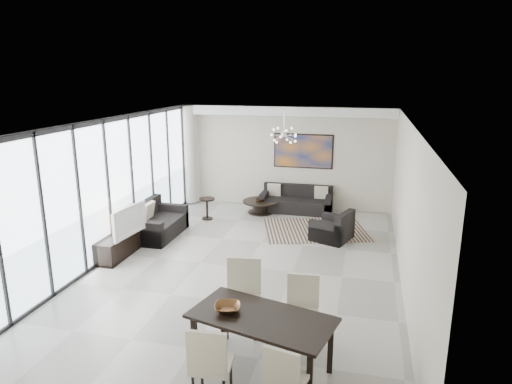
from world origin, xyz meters
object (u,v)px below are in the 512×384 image
(television, at_px, (125,220))
(dining_table, at_px, (262,322))
(coffee_table, at_px, (261,206))
(tv_console, at_px, (121,244))
(sofa_main, at_px, (296,203))

(television, relative_size, dining_table, 0.55)
(coffee_table, height_order, television, television)
(television, bearing_deg, tv_console, 83.00)
(sofa_main, height_order, television, television)
(sofa_main, height_order, dining_table, dining_table)
(dining_table, bearing_deg, tv_console, 140.81)
(tv_console, bearing_deg, sofa_main, 51.96)
(coffee_table, distance_m, dining_table, 6.94)
(television, xyz_separation_m, dining_table, (3.65, -3.07, -0.11))
(sofa_main, bearing_deg, dining_table, -84.79)
(coffee_table, relative_size, television, 0.91)
(coffee_table, height_order, tv_console, tv_console)
(sofa_main, distance_m, tv_console, 5.12)
(tv_console, height_order, dining_table, dining_table)
(tv_console, relative_size, dining_table, 0.75)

